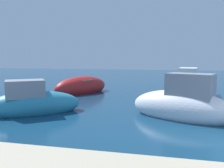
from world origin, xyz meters
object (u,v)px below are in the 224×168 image
object	(u,v)px
moored_boat_3	(33,103)
moored_boat_5	(182,105)
moored_boat_0	(82,87)
moored_boat_2	(188,86)

from	to	relation	value
moored_boat_3	moored_boat_5	distance (m)	5.90
moored_boat_3	moored_boat_0	bearing A→B (deg)	54.33
moored_boat_0	moored_boat_3	size ratio (longest dim) A/B	1.13
moored_boat_2	moored_boat_3	size ratio (longest dim) A/B	1.36
moored_boat_5	moored_boat_3	bearing A→B (deg)	28.66
moored_boat_2	moored_boat_0	bearing A→B (deg)	108.72
moored_boat_3	moored_boat_5	bearing A→B (deg)	-30.04
moored_boat_0	moored_boat_2	size ratio (longest dim) A/B	0.83
moored_boat_0	moored_boat_5	xyz separation A→B (m)	(5.87, -5.15, 0.11)
moored_boat_3	moored_boat_5	size ratio (longest dim) A/B	0.92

